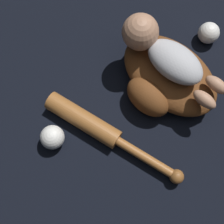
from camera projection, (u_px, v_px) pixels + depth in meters
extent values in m
plane|color=black|center=(175.00, 70.00, 1.11)|extent=(6.00, 6.00, 0.00)
ellipsoid|color=brown|center=(170.00, 74.00, 1.04)|extent=(0.39, 0.29, 0.11)
ellipsoid|color=brown|center=(148.00, 97.00, 1.02)|extent=(0.18, 0.13, 0.11)
ellipsoid|color=#B2B2B7|center=(175.00, 62.00, 0.95)|extent=(0.21, 0.15, 0.08)
sphere|color=tan|center=(140.00, 32.00, 0.96)|extent=(0.12, 0.12, 0.12)
ellipsoid|color=tan|center=(204.00, 99.00, 0.94)|extent=(0.09, 0.06, 0.04)
ellipsoid|color=tan|center=(217.00, 85.00, 0.95)|extent=(0.09, 0.06, 0.04)
cylinder|color=#9E602D|center=(83.00, 120.00, 1.02)|extent=(0.27, 0.16, 0.06)
cylinder|color=#9E602D|center=(146.00, 158.00, 0.98)|extent=(0.21, 0.11, 0.03)
sphere|color=brown|center=(177.00, 177.00, 0.96)|extent=(0.05, 0.05, 0.05)
sphere|color=white|center=(52.00, 137.00, 0.99)|extent=(0.08, 0.08, 0.08)
sphere|color=white|center=(209.00, 33.00, 1.11)|extent=(0.08, 0.08, 0.08)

